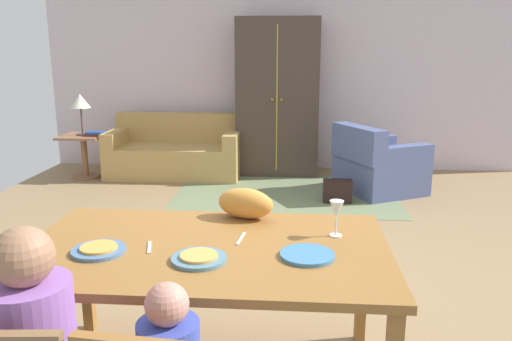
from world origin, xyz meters
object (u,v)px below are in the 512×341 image
object	(u,v)px
cat	(245,203)
side_table	(84,150)
armoire	(278,98)
wine_glass	(336,211)
armchair	(377,166)
plate_near_child	(199,259)
book_lower	(94,134)
couch	(176,153)
plate_near_man	(99,250)
handbag	(337,191)
plate_near_woman	(307,255)
dining_table	(206,258)
table_lamp	(80,103)
book_upper	(95,133)

from	to	relation	value
cat	side_table	xyz separation A→B (m)	(-2.54, 3.75, -0.47)
armoire	wine_glass	bearing A→B (deg)	-84.21
armchair	plate_near_child	bearing A→B (deg)	-109.78
plate_near_child	armoire	world-z (taller)	armoire
wine_glass	book_lower	distance (m)	4.90
couch	side_table	bearing A→B (deg)	-167.70
plate_near_man	side_table	bearing A→B (deg)	113.88
side_table	handbag	distance (m)	3.43
cat	armchair	size ratio (longest dim) A/B	0.28
wine_glass	plate_near_woman	bearing A→B (deg)	-118.12
plate_near_child	armchair	world-z (taller)	armchair
plate_near_child	dining_table	bearing A→B (deg)	90.00
plate_near_child	wine_glass	size ratio (longest dim) A/B	1.34
couch	book_lower	size ratio (longest dim) A/B	8.05
plate_near_child	armoire	distance (m)	4.85
side_table	plate_near_child	bearing A→B (deg)	-61.29
dining_table	cat	distance (m)	0.48
dining_table	side_table	world-z (taller)	dining_table
armchair	handbag	xyz separation A→B (m)	(-0.50, -0.47, -0.19)
table_lamp	armoire	bearing A→B (deg)	10.53
plate_near_child	handbag	bearing A→B (deg)	75.23
dining_table	plate_near_child	distance (m)	0.20
dining_table	side_table	xyz separation A→B (m)	(-2.39, 4.18, -0.32)
dining_table	wine_glass	distance (m)	0.69
plate_near_man	wine_glass	bearing A→B (deg)	15.02
couch	side_table	world-z (taller)	couch
armchair	table_lamp	size ratio (longest dim) A/B	2.15
plate_near_man	side_table	size ratio (longest dim) A/B	0.43
plate_near_woman	side_table	distance (m)	5.17
armchair	cat	bearing A→B (deg)	-110.82
armoire	book_upper	distance (m)	2.47
plate_near_child	table_lamp	bearing A→B (deg)	118.71
plate_near_woman	armchair	bearing A→B (deg)	76.43
table_lamp	book_upper	distance (m)	0.43
dining_table	side_table	size ratio (longest dim) A/B	3.04
plate_near_woman	book_upper	xyz separation A→B (m)	(-2.68, 4.23, -0.15)
table_lamp	book_upper	bearing A→B (deg)	-14.34
couch	table_lamp	size ratio (longest dim) A/B	3.28
armoire	table_lamp	distance (m)	2.61
book_upper	handbag	distance (m)	3.26
dining_table	book_lower	distance (m)	4.71
book_upper	handbag	world-z (taller)	book_upper
couch	book_lower	bearing A→B (deg)	-164.37
armoire	dining_table	bearing A→B (deg)	-92.21
armchair	book_upper	bearing A→B (deg)	174.05
table_lamp	plate_near_woman	bearing A→B (deg)	-56.13
side_table	book_upper	world-z (taller)	book_upper
side_table	table_lamp	xyz separation A→B (m)	(-0.00, 0.00, 0.63)
wine_glass	table_lamp	xyz separation A→B (m)	(-3.02, 4.00, 0.12)
table_lamp	handbag	xyz separation A→B (m)	(3.30, -0.90, -0.88)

